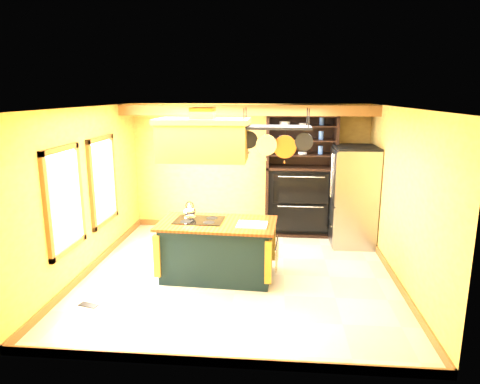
# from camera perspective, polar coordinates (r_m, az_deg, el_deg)

# --- Properties ---
(floor) EXTENTS (5.00, 5.00, 0.00)m
(floor) POSITION_cam_1_polar(r_m,az_deg,el_deg) (7.20, -0.14, -10.79)
(floor) COLOR beige
(floor) RESTS_ON ground
(ceiling) EXTENTS (5.00, 5.00, 0.00)m
(ceiling) POSITION_cam_1_polar(r_m,az_deg,el_deg) (6.59, -0.15, 11.21)
(ceiling) COLOR white
(ceiling) RESTS_ON wall_back
(wall_back) EXTENTS (5.00, 0.02, 2.70)m
(wall_back) POSITION_cam_1_polar(r_m,az_deg,el_deg) (9.21, 1.26, 3.29)
(wall_back) COLOR #E8BE55
(wall_back) RESTS_ON floor
(wall_front) EXTENTS (5.00, 0.02, 2.70)m
(wall_front) POSITION_cam_1_polar(r_m,az_deg,el_deg) (4.39, -3.12, -7.81)
(wall_front) COLOR #E8BE55
(wall_front) RESTS_ON floor
(wall_left) EXTENTS (0.02, 5.00, 2.70)m
(wall_left) POSITION_cam_1_polar(r_m,az_deg,el_deg) (7.42, -19.75, 0.12)
(wall_left) COLOR #E8BE55
(wall_left) RESTS_ON floor
(wall_right) EXTENTS (0.02, 5.00, 2.70)m
(wall_right) POSITION_cam_1_polar(r_m,az_deg,el_deg) (7.01, 20.67, -0.68)
(wall_right) COLOR #E8BE55
(wall_right) RESTS_ON floor
(ceiling_beam) EXTENTS (5.00, 0.15, 0.20)m
(ceiling_beam) POSITION_cam_1_polar(r_m,az_deg,el_deg) (8.29, 0.93, 10.83)
(ceiling_beam) COLOR brown
(ceiling_beam) RESTS_ON ceiling
(window_near) EXTENTS (0.06, 1.06, 1.56)m
(window_near) POSITION_cam_1_polar(r_m,az_deg,el_deg) (6.70, -22.32, -0.99)
(window_near) COLOR brown
(window_near) RESTS_ON wall_left
(window_far) EXTENTS (0.06, 1.06, 1.56)m
(window_far) POSITION_cam_1_polar(r_m,az_deg,el_deg) (7.93, -17.77, 1.44)
(window_far) COLOR brown
(window_far) RESTS_ON wall_left
(kitchen_island) EXTENTS (1.90, 1.12, 1.11)m
(kitchen_island) POSITION_cam_1_polar(r_m,az_deg,el_deg) (6.93, -3.01, -7.60)
(kitchen_island) COLOR black
(kitchen_island) RESTS_ON floor
(range_hood) EXTENTS (1.40, 0.79, 0.80)m
(range_hood) POSITION_cam_1_polar(r_m,az_deg,el_deg) (6.55, -4.93, 7.14)
(range_hood) COLOR #B48E2D
(range_hood) RESTS_ON ceiling
(pot_rack) EXTENTS (1.09, 0.52, 0.76)m
(pot_rack) POSITION_cam_1_polar(r_m,az_deg,el_deg) (6.45, 4.86, 7.77)
(pot_rack) COLOR black
(pot_rack) RESTS_ON ceiling
(refrigerator) EXTENTS (0.82, 0.97, 1.89)m
(refrigerator) POSITION_cam_1_polar(r_m,az_deg,el_deg) (8.60, 14.79, -0.77)
(refrigerator) COLOR gray
(refrigerator) RESTS_ON floor
(hutch) EXTENTS (1.42, 0.64, 2.51)m
(hutch) POSITION_cam_1_polar(r_m,az_deg,el_deg) (9.02, 7.98, 0.38)
(hutch) COLOR black
(hutch) RESTS_ON floor
(floor_register) EXTENTS (0.30, 0.19, 0.01)m
(floor_register) POSITION_cam_1_polar(r_m,az_deg,el_deg) (6.57, -19.53, -14.02)
(floor_register) COLOR black
(floor_register) RESTS_ON floor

